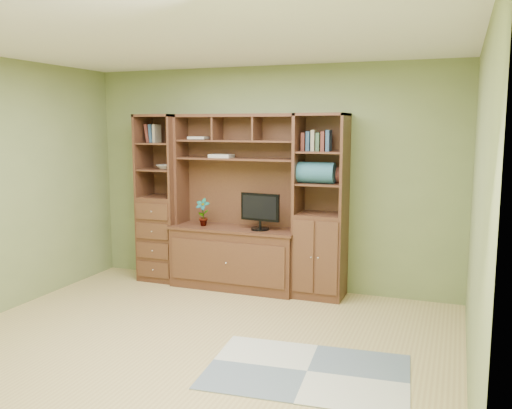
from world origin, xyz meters
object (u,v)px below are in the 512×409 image
at_px(left_tower, 161,198).
at_px(right_tower, 321,207).
at_px(center_hutch, 234,203).
at_px(monitor, 260,205).

relative_size(left_tower, right_tower, 1.00).
relative_size(center_hutch, monitor, 3.53).
height_order(center_hutch, left_tower, same).
bearing_deg(right_tower, center_hutch, -177.77).
bearing_deg(monitor, left_tower, -177.10).
bearing_deg(monitor, right_tower, 12.31).
distance_m(left_tower, monitor, 1.34).
distance_m(center_hutch, monitor, 0.34).
bearing_deg(right_tower, left_tower, 180.00).
bearing_deg(left_tower, center_hutch, -2.29).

